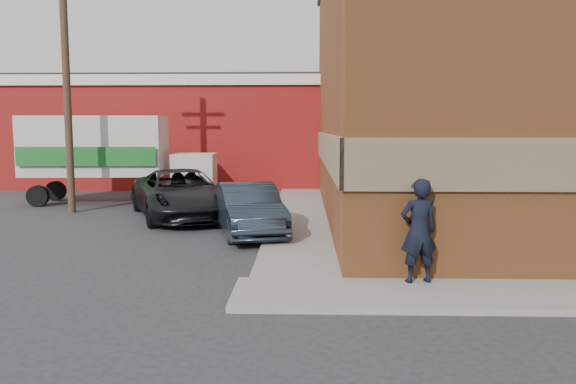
% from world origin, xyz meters
% --- Properties ---
extents(ground, '(90.00, 90.00, 0.00)m').
position_xyz_m(ground, '(0.00, 0.00, 0.00)').
color(ground, '#28282B').
rests_on(ground, ground).
extents(brick_building, '(14.25, 18.25, 9.36)m').
position_xyz_m(brick_building, '(8.50, 9.00, 4.68)').
color(brick_building, '#9B5528').
rests_on(brick_building, ground).
extents(sidewalk_west, '(1.80, 18.00, 0.12)m').
position_xyz_m(sidewalk_west, '(0.60, 9.00, 0.06)').
color(sidewalk_west, gray).
rests_on(sidewalk_west, ground).
extents(warehouse, '(16.30, 8.30, 5.60)m').
position_xyz_m(warehouse, '(-6.00, 20.00, 2.81)').
color(warehouse, maroon).
rests_on(warehouse, ground).
extents(utility_pole, '(2.00, 0.26, 9.00)m').
position_xyz_m(utility_pole, '(-7.50, 9.00, 4.75)').
color(utility_pole, '#4E3A27').
rests_on(utility_pole, ground).
extents(man, '(0.78, 0.59, 1.94)m').
position_xyz_m(man, '(2.88, -0.25, 1.09)').
color(man, black).
rests_on(man, sidewalk_south).
extents(sedan, '(2.59, 4.62, 1.44)m').
position_xyz_m(sedan, '(-0.80, 5.01, 0.72)').
color(sedan, '#273442').
rests_on(sedan, ground).
extents(suv_a, '(4.72, 6.39, 1.61)m').
position_xyz_m(suv_a, '(-3.34, 7.93, 0.81)').
color(suv_a, black).
rests_on(suv_a, ground).
extents(box_truck, '(7.12, 2.52, 3.46)m').
position_xyz_m(box_truck, '(-6.84, 11.54, 2.00)').
color(box_truck, silver).
rests_on(box_truck, ground).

